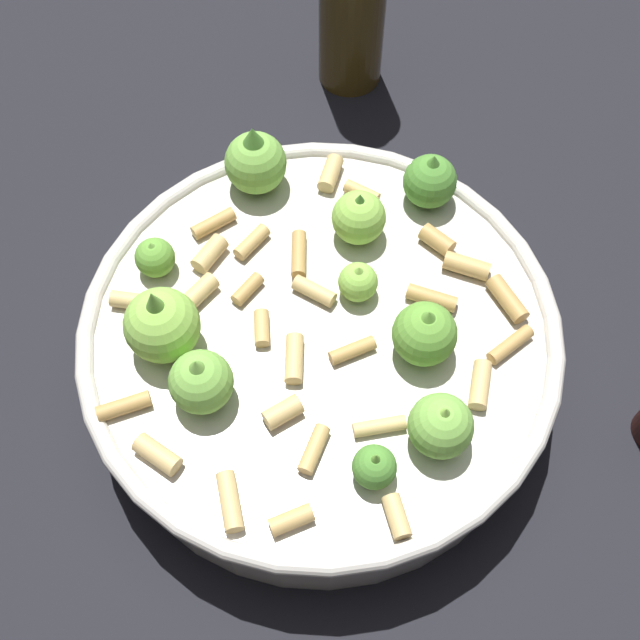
# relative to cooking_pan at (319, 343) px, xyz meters

# --- Properties ---
(ground_plane) EXTENTS (2.40, 2.40, 0.00)m
(ground_plane) POSITION_rel_cooking_pan_xyz_m (-0.00, 0.00, -0.04)
(ground_plane) COLOR black
(cooking_pan) EXTENTS (0.31, 0.31, 0.13)m
(cooking_pan) POSITION_rel_cooking_pan_xyz_m (0.00, 0.00, 0.00)
(cooking_pan) COLOR beige
(cooking_pan) RESTS_ON ground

